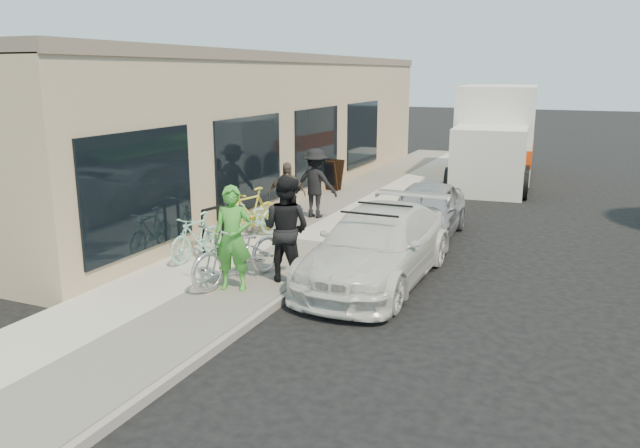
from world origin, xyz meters
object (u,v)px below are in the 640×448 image
(sandwich_board, at_px, (332,175))
(tandem_bike, at_px, (238,253))
(bystander_a, at_px, (316,183))
(woman_rider, at_px, (233,238))
(cruiser_bike_b, at_px, (252,219))
(sedan_white, at_px, (377,246))
(man_standing, at_px, (286,229))
(bystander_b, at_px, (287,194))
(moving_truck, at_px, (495,139))
(cruiser_bike_a, at_px, (197,237))
(cruiser_bike_c, at_px, (250,212))
(bike_rack, at_px, (213,224))
(sedan_silver, at_px, (425,211))

(sandwich_board, relative_size, tandem_bike, 0.46)
(sandwich_board, relative_size, bystander_a, 0.54)
(woman_rider, bearing_deg, tandem_bike, 89.29)
(cruiser_bike_b, bearing_deg, sedan_white, -0.97)
(cruiser_bike_b, bearing_deg, man_standing, -29.66)
(man_standing, height_order, bystander_b, man_standing)
(moving_truck, distance_m, cruiser_bike_b, 11.39)
(moving_truck, bearing_deg, woman_rider, -103.71)
(cruiser_bike_a, relative_size, bystander_b, 0.98)
(cruiser_bike_c, bearing_deg, cruiser_bike_b, -39.70)
(sedan_white, relative_size, bystander_a, 2.65)
(sandwich_board, relative_size, moving_truck, 0.14)
(bike_rack, distance_m, cruiser_bike_b, 1.12)
(man_standing, distance_m, cruiser_bike_c, 3.34)
(tandem_bike, xyz_separation_m, cruiser_bike_a, (-1.47, 0.89, -0.09))
(cruiser_bike_c, distance_m, bystander_b, 1.16)
(sedan_white, bearing_deg, woman_rider, -136.23)
(woman_rider, bearing_deg, cruiser_bike_a, 124.75)
(bystander_a, bearing_deg, cruiser_bike_c, 73.95)
(woman_rider, bearing_deg, cruiser_bike_b, 96.72)
(bike_rack, xyz_separation_m, tandem_bike, (1.52, -1.54, -0.01))
(man_standing, bearing_deg, moving_truck, -93.12)
(sedan_white, xyz_separation_m, cruiser_bike_b, (-3.27, 1.17, -0.06))
(sedan_silver, relative_size, cruiser_bike_c, 2.15)
(woman_rider, xyz_separation_m, bystander_a, (-0.93, 5.48, -0.02))
(bike_rack, bearing_deg, moving_truck, 72.10)
(moving_truck, relative_size, woman_rider, 3.85)
(sandwich_board, height_order, bystander_a, bystander_a)
(sedan_white, distance_m, tandem_bike, 2.50)
(man_standing, bearing_deg, sandwich_board, -68.68)
(bike_rack, relative_size, cruiser_bike_a, 0.61)
(man_standing, bearing_deg, tandem_bike, 36.96)
(tandem_bike, height_order, man_standing, man_standing)
(sandwich_board, distance_m, cruiser_bike_a, 7.87)
(bike_rack, relative_size, sandwich_board, 0.98)
(woman_rider, distance_m, cruiser_bike_a, 2.03)
(bike_rack, bearing_deg, sedan_silver, 42.21)
(sedan_white, distance_m, moving_truck, 11.99)
(sedan_silver, relative_size, moving_truck, 0.55)
(sedan_white, bearing_deg, cruiser_bike_b, 161.59)
(cruiser_bike_b, bearing_deg, woman_rider, -46.98)
(bystander_a, bearing_deg, sandwich_board, -73.58)
(sandwich_board, xyz_separation_m, sedan_white, (3.92, -7.29, 0.04))
(sedan_silver, height_order, bystander_b, bystander_b)
(tandem_bike, bearing_deg, cruiser_bike_a, 165.40)
(sedan_silver, distance_m, cruiser_bike_a, 5.27)
(bike_rack, distance_m, moving_truck, 12.50)
(tandem_bike, height_order, woman_rider, woman_rider)
(bystander_b, bearing_deg, cruiser_bike_b, -120.73)
(cruiser_bike_c, height_order, bystander_a, bystander_a)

